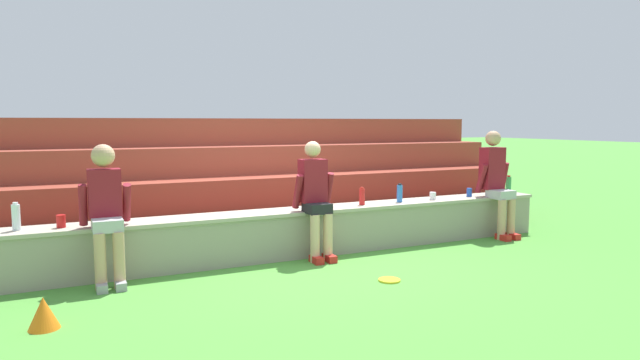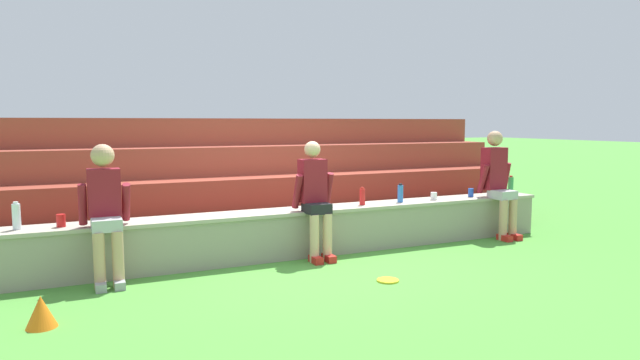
# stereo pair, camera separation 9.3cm
# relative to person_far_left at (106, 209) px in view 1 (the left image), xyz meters

# --- Properties ---
(ground_plane) EXTENTS (80.00, 80.00, 0.00)m
(ground_plane) POSITION_rel_person_far_left_xyz_m (2.25, 0.03, -0.76)
(ground_plane) COLOR #4C9338
(stone_seating_wall) EXTENTS (7.13, 0.49, 0.56)m
(stone_seating_wall) POSITION_rel_person_far_left_xyz_m (2.25, 0.26, -0.46)
(stone_seating_wall) COLOR gray
(stone_seating_wall) RESTS_ON ground
(brick_bleachers) EXTENTS (8.61, 2.21, 1.68)m
(brick_bleachers) POSITION_rel_person_far_left_xyz_m (2.25, 2.19, -0.13)
(brick_bleachers) COLOR brown
(brick_bleachers) RESTS_ON ground
(person_far_left) EXTENTS (0.49, 0.57, 1.40)m
(person_far_left) POSITION_rel_person_far_left_xyz_m (0.00, 0.00, 0.00)
(person_far_left) COLOR tan
(person_far_left) RESTS_ON ground
(person_left_of_center) EXTENTS (0.48, 0.49, 1.39)m
(person_left_of_center) POSITION_rel_person_far_left_xyz_m (2.31, 0.01, -0.02)
(person_left_of_center) COLOR #DBAD89
(person_left_of_center) RESTS_ON ground
(person_center) EXTENTS (0.50, 0.56, 1.50)m
(person_center) POSITION_rel_person_far_left_xyz_m (5.15, 0.05, 0.04)
(person_center) COLOR tan
(person_center) RESTS_ON ground
(water_bottle_center_gap) EXTENTS (0.08, 0.08, 0.25)m
(water_bottle_center_gap) POSITION_rel_person_far_left_xyz_m (3.65, 0.23, -0.08)
(water_bottle_center_gap) COLOR blue
(water_bottle_center_gap) RESTS_ON stone_seating_wall
(water_bottle_mid_left) EXTENTS (0.07, 0.07, 0.27)m
(water_bottle_mid_left) POSITION_rel_person_far_left_xyz_m (5.61, 0.27, -0.07)
(water_bottle_mid_left) COLOR green
(water_bottle_mid_left) RESTS_ON stone_seating_wall
(water_bottle_near_left) EXTENTS (0.08, 0.08, 0.28)m
(water_bottle_near_left) POSITION_rel_person_far_left_xyz_m (-0.80, 0.27, -0.07)
(water_bottle_near_left) COLOR silver
(water_bottle_near_left) RESTS_ON stone_seating_wall
(water_bottle_near_right) EXTENTS (0.07, 0.07, 0.23)m
(water_bottle_near_right) POSITION_rel_person_far_left_xyz_m (3.07, 0.23, -0.09)
(water_bottle_near_right) COLOR red
(water_bottle_near_right) RESTS_ON stone_seating_wall
(plastic_cup_middle) EXTENTS (0.08, 0.08, 0.12)m
(plastic_cup_middle) POSITION_rel_person_far_left_xyz_m (4.85, 0.25, -0.14)
(plastic_cup_middle) COLOR blue
(plastic_cup_middle) RESTS_ON stone_seating_wall
(plastic_cup_left_end) EXTENTS (0.09, 0.09, 0.10)m
(plastic_cup_left_end) POSITION_rel_person_far_left_xyz_m (4.18, 0.22, -0.15)
(plastic_cup_left_end) COLOR white
(plastic_cup_left_end) RESTS_ON stone_seating_wall
(plastic_cup_right_end) EXTENTS (0.09, 0.09, 0.13)m
(plastic_cup_right_end) POSITION_rel_person_far_left_xyz_m (-0.41, 0.24, -0.13)
(plastic_cup_right_end) COLOR red
(plastic_cup_right_end) RESTS_ON stone_seating_wall
(frisbee) EXTENTS (0.23, 0.23, 0.02)m
(frisbee) POSITION_rel_person_far_left_xyz_m (2.59, -1.16, -0.75)
(frisbee) COLOR yellow
(frisbee) RESTS_ON ground
(sports_cone) EXTENTS (0.24, 0.24, 0.26)m
(sports_cone) POSITION_rel_person_far_left_xyz_m (-0.57, -1.08, -0.63)
(sports_cone) COLOR orange
(sports_cone) RESTS_ON ground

